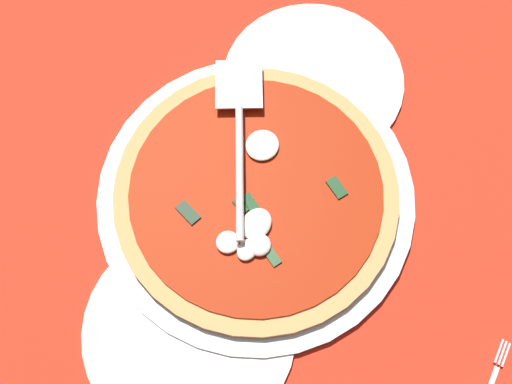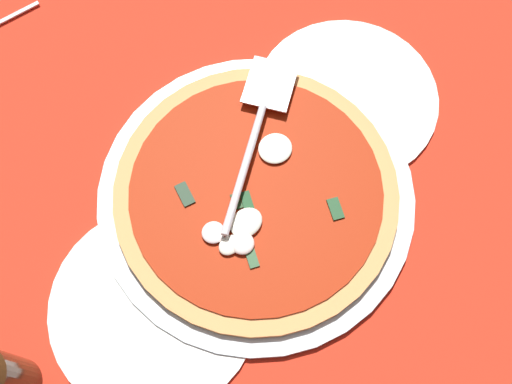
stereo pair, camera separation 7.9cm
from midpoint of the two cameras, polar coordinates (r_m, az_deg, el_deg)
ground_plane at (r=82.55cm, az=-6.79°, el=-0.22°), size 114.87×114.87×0.80cm
checker_pattern at (r=82.13cm, az=-6.83°, el=-0.11°), size 114.87×114.87×0.10cm
pizza_pan at (r=80.49cm, az=-2.78°, el=-0.80°), size 40.80×40.80×1.38cm
dinner_plate_left at (r=88.22cm, az=2.69°, el=9.86°), size 25.20×25.20×1.00cm
dinner_plate_right at (r=77.31cm, az=-9.06°, el=-12.74°), size 25.61×25.61×1.00cm
pizza at (r=79.11cm, az=-2.84°, el=-0.49°), size 36.34×36.34×2.59cm
pizza_server at (r=80.18cm, az=-4.35°, el=5.06°), size 23.46×16.51×1.00cm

